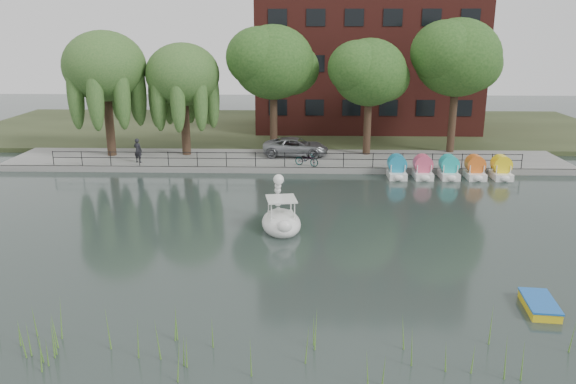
{
  "coord_description": "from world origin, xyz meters",
  "views": [
    {
      "loc": [
        1.33,
        -24.02,
        9.49
      ],
      "look_at": [
        0.5,
        4.0,
        1.3
      ],
      "focal_mm": 35.0,
      "sensor_mm": 36.0,
      "label": 1
    }
  ],
  "objects_px": {
    "pedestrian": "(138,149)",
    "yellow_rowboat": "(540,304)",
    "minivan": "(296,145)",
    "swan_boat": "(281,218)",
    "bicycle": "(307,159)"
  },
  "relations": [
    {
      "from": "minivan",
      "to": "bicycle",
      "type": "xyz_separation_m",
      "value": [
        0.81,
        -3.2,
        -0.27
      ]
    },
    {
      "from": "pedestrian",
      "to": "swan_boat",
      "type": "bearing_deg",
      "value": 152.07
    },
    {
      "from": "minivan",
      "to": "swan_boat",
      "type": "distance_m",
      "value": 14.86
    },
    {
      "from": "pedestrian",
      "to": "swan_boat",
      "type": "relative_size",
      "value": 0.6
    },
    {
      "from": "minivan",
      "to": "pedestrian",
      "type": "height_order",
      "value": "pedestrian"
    },
    {
      "from": "bicycle",
      "to": "pedestrian",
      "type": "height_order",
      "value": "pedestrian"
    },
    {
      "from": "pedestrian",
      "to": "yellow_rowboat",
      "type": "distance_m",
      "value": 28.48
    },
    {
      "from": "bicycle",
      "to": "yellow_rowboat",
      "type": "distance_m",
      "value": 21.2
    },
    {
      "from": "bicycle",
      "to": "pedestrian",
      "type": "bearing_deg",
      "value": 110.9
    },
    {
      "from": "minivan",
      "to": "swan_boat",
      "type": "bearing_deg",
      "value": -178.56
    },
    {
      "from": "minivan",
      "to": "swan_boat",
      "type": "relative_size",
      "value": 1.68
    },
    {
      "from": "minivan",
      "to": "pedestrian",
      "type": "bearing_deg",
      "value": 106.1
    },
    {
      "from": "pedestrian",
      "to": "yellow_rowboat",
      "type": "height_order",
      "value": "pedestrian"
    },
    {
      "from": "bicycle",
      "to": "yellow_rowboat",
      "type": "height_order",
      "value": "bicycle"
    },
    {
      "from": "bicycle",
      "to": "swan_boat",
      "type": "height_order",
      "value": "swan_boat"
    }
  ]
}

